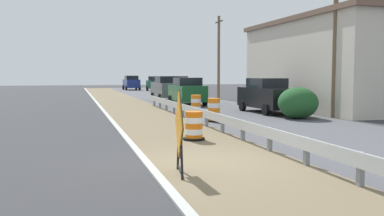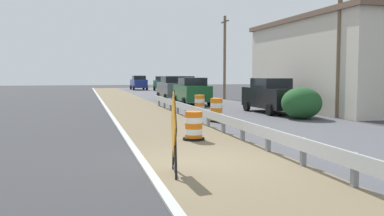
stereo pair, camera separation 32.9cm
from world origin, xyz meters
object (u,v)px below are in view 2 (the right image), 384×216
(traffic_barrel_close, at_px, (216,111))
(traffic_barrel_nearest, at_px, (194,127))
(utility_pole_near, at_px, (339,43))
(car_lead_near_lane, at_px, (139,83))
(car_distant_a, at_px, (185,86))
(traffic_barrel_mid, at_px, (200,105))
(warning_sign_diamond, at_px, (174,128))
(car_mid_far_lane, at_px, (164,84))
(utility_pole_mid, at_px, (225,56))
(car_lead_far_lane, at_px, (172,88))
(car_trailing_far_lane, at_px, (192,91))
(car_trailing_near_lane, at_px, (272,96))

(traffic_barrel_close, bearing_deg, traffic_barrel_nearest, -115.48)
(utility_pole_near, bearing_deg, car_lead_near_lane, 96.64)
(traffic_barrel_nearest, xyz_separation_m, car_distant_a, (6.87, 30.17, 0.58))
(traffic_barrel_mid, height_order, car_distant_a, car_distant_a)
(warning_sign_diamond, xyz_separation_m, utility_pole_near, (10.68, 9.99, 2.76))
(car_mid_far_lane, bearing_deg, utility_pole_mid, 4.17)
(car_lead_far_lane, bearing_deg, utility_pole_near, -164.13)
(utility_pole_mid, bearing_deg, traffic_barrel_mid, -114.36)
(warning_sign_diamond, bearing_deg, car_distant_a, -95.57)
(traffic_barrel_close, bearing_deg, car_lead_far_lane, 85.36)
(car_trailing_far_lane, bearing_deg, traffic_barrel_mid, 169.58)
(utility_pole_near, bearing_deg, car_lead_far_lane, 107.20)
(warning_sign_diamond, height_order, traffic_barrel_close, warning_sign_diamond)
(warning_sign_diamond, bearing_deg, traffic_barrel_close, -104.55)
(car_mid_far_lane, xyz_separation_m, car_distant_a, (0.14, -11.56, 0.03))
(car_lead_far_lane, relative_size, utility_pole_mid, 0.63)
(car_lead_far_lane, xyz_separation_m, car_distant_a, (3.06, 8.12, -0.02))
(car_lead_near_lane, distance_m, utility_pole_near, 42.33)
(car_lead_near_lane, bearing_deg, car_distant_a, -173.01)
(traffic_barrel_mid, distance_m, car_lead_far_lane, 12.85)
(traffic_barrel_mid, relative_size, car_lead_far_lane, 0.23)
(car_trailing_near_lane, distance_m, utility_pole_near, 4.90)
(warning_sign_diamond, relative_size, car_lead_far_lane, 0.41)
(warning_sign_diamond, bearing_deg, car_lead_near_lane, -88.16)
(car_lead_near_lane, distance_m, car_mid_far_lane, 6.10)
(car_trailing_far_lane, bearing_deg, traffic_barrel_close, 171.93)
(car_trailing_far_lane, relative_size, utility_pole_mid, 0.62)
(traffic_barrel_mid, distance_m, utility_pole_mid, 14.66)
(utility_pole_near, bearing_deg, car_trailing_near_lane, 120.37)
(car_lead_far_lane, distance_m, utility_pole_near, 17.76)
(utility_pole_near, bearing_deg, car_mid_far_lane, 93.56)
(car_trailing_far_lane, distance_m, utility_pole_mid, 8.14)
(utility_pole_mid, bearing_deg, car_trailing_near_lane, -97.09)
(utility_pole_near, bearing_deg, traffic_barrel_mid, 147.59)
(traffic_barrel_mid, bearing_deg, car_distant_a, 78.89)
(car_trailing_near_lane, height_order, car_distant_a, car_distant_a)
(car_lead_near_lane, xyz_separation_m, car_trailing_near_lane, (2.85, -38.49, -0.01))
(traffic_barrel_mid, xyz_separation_m, car_trailing_far_lane, (1.31, 6.90, 0.52))
(car_mid_far_lane, bearing_deg, warning_sign_diamond, -11.70)
(car_mid_far_lane, distance_m, car_distant_a, 11.56)
(traffic_barrel_nearest, height_order, car_distant_a, car_distant_a)
(car_mid_far_lane, bearing_deg, car_lead_near_lane, -156.06)
(car_trailing_near_lane, distance_m, car_mid_far_lane, 32.97)
(warning_sign_diamond, distance_m, utility_pole_mid, 29.00)
(utility_pole_mid, bearing_deg, utility_pole_near, -88.80)
(car_mid_far_lane, height_order, car_distant_a, car_distant_a)
(traffic_barrel_nearest, distance_m, car_lead_near_lane, 47.43)
(traffic_barrel_close, xyz_separation_m, car_lead_near_lane, (1.67, 42.14, 0.52))
(traffic_barrel_mid, bearing_deg, warning_sign_diamond, -107.63)
(car_lead_near_lane, distance_m, car_distant_a, 17.30)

